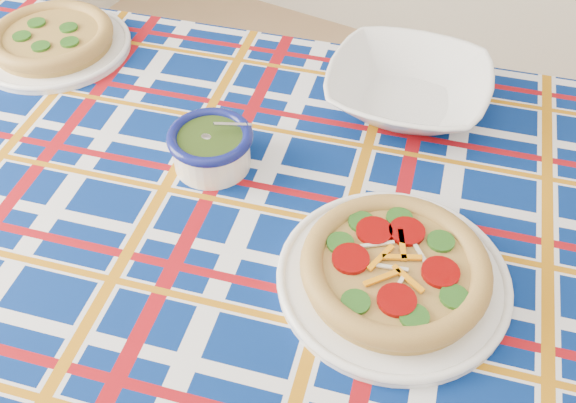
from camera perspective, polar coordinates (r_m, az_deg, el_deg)
The scene contains 6 objects.
dining_table at distance 1.03m, azimuth 0.19°, elevation -6.20°, with size 1.88×1.42×0.79m.
tablecloth at distance 1.01m, azimuth 0.19°, elevation -5.32°, with size 1.71×1.08×0.11m, color navy, non-canonical shape.
main_focaccia_plate at distance 0.90m, azimuth 9.50°, elevation -5.84°, with size 0.34×0.34×0.07m, color #AE833D, non-canonical shape.
pesto_bowl at distance 1.06m, azimuth -6.87°, elevation 4.99°, with size 0.14×0.14×0.08m, color #1E320D, non-canonical shape.
serving_bowl at distance 1.20m, azimuth 10.59°, elevation 9.82°, with size 0.29×0.29×0.07m, color white.
second_focaccia_plate at distance 1.42m, azimuth -20.24°, elevation 13.51°, with size 0.32×0.32×0.06m, color #AE833D, non-canonical shape.
Camera 1 is at (0.03, -0.33, 1.53)m, focal length 40.00 mm.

